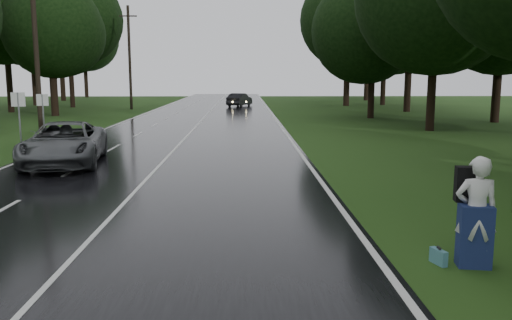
# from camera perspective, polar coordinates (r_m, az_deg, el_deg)

# --- Properties ---
(ground) EXTENTS (160.00, 160.00, 0.00)m
(ground) POSITION_cam_1_polar(r_m,az_deg,el_deg) (12.13, -17.09, -7.91)
(ground) COLOR #224213
(ground) RESTS_ON ground
(road) EXTENTS (12.00, 140.00, 0.04)m
(road) POSITION_cam_1_polar(r_m,az_deg,el_deg) (31.51, -7.30, 2.77)
(road) COLOR black
(road) RESTS_ON ground
(lane_center) EXTENTS (0.12, 140.00, 0.01)m
(lane_center) POSITION_cam_1_polar(r_m,az_deg,el_deg) (31.51, -7.30, 2.81)
(lane_center) COLOR silver
(lane_center) RESTS_ON road
(grey_car) EXTENTS (3.60, 6.28, 1.65)m
(grey_car) POSITION_cam_1_polar(r_m,az_deg,el_deg) (21.81, -20.08, 1.71)
(grey_car) COLOR #525557
(grey_car) RESTS_ON road
(far_car) EXTENTS (2.98, 4.77, 1.48)m
(far_car) POSITION_cam_1_polar(r_m,az_deg,el_deg) (59.96, -1.80, 6.55)
(far_car) COLOR black
(far_car) RESTS_ON road
(hitchhiker) EXTENTS (0.82, 0.76, 2.06)m
(hitchhiker) POSITION_cam_1_polar(r_m,az_deg,el_deg) (10.39, 22.70, -5.60)
(hitchhiker) COLOR silver
(hitchhiker) RESTS_ON ground
(suitcase) EXTENTS (0.23, 0.42, 0.29)m
(suitcase) POSITION_cam_1_polar(r_m,az_deg,el_deg) (10.49, 19.19, -9.89)
(suitcase) COLOR teal
(suitcase) RESTS_ON ground
(utility_pole_mid) EXTENTS (1.80, 0.28, 9.80)m
(utility_pole_mid) POSITION_cam_1_polar(r_m,az_deg,el_deg) (33.01, -22.24, 2.41)
(utility_pole_mid) COLOR black
(utility_pole_mid) RESTS_ON ground
(utility_pole_far) EXTENTS (1.80, 0.28, 10.55)m
(utility_pole_far) POSITION_cam_1_polar(r_m,az_deg,el_deg) (56.80, -13.36, 5.38)
(utility_pole_far) COLOR black
(utility_pole_far) RESTS_ON ground
(road_sign_a) EXTENTS (0.65, 0.10, 2.71)m
(road_sign_a) POSITION_cam_1_polar(r_m,az_deg,el_deg) (27.07, -24.09, 0.96)
(road_sign_a) COLOR white
(road_sign_a) RESTS_ON ground
(road_sign_b) EXTENTS (0.61, 0.10, 2.53)m
(road_sign_b) POSITION_cam_1_polar(r_m,az_deg,el_deg) (29.79, -21.92, 1.78)
(road_sign_b) COLOR white
(road_sign_b) RESTS_ON ground
(tree_left_e) EXTENTS (8.23, 8.23, 12.86)m
(tree_left_e) POSITION_cam_1_polar(r_m,az_deg,el_deg) (49.49, -20.94, 4.51)
(tree_left_e) COLOR black
(tree_left_e) RESTS_ON ground
(tree_left_f) EXTENTS (11.24, 11.24, 17.56)m
(tree_left_f) POSITION_cam_1_polar(r_m,az_deg,el_deg) (62.12, -19.25, 5.42)
(tree_left_f) COLOR black
(tree_left_f) RESTS_ON ground
(tree_right_d) EXTENTS (8.97, 8.97, 14.01)m
(tree_right_d) POSITION_cam_1_polar(r_m,az_deg,el_deg) (35.42, 18.31, 3.04)
(tree_right_d) COLOR black
(tree_right_d) RESTS_ON ground
(tree_right_e) EXTENTS (7.40, 7.40, 11.56)m
(tree_right_e) POSITION_cam_1_polar(r_m,az_deg,el_deg) (44.77, 12.31, 4.47)
(tree_right_e) COLOR black
(tree_right_e) RESTS_ON ground
(tree_right_f) EXTENTS (10.90, 10.90, 17.04)m
(tree_right_f) POSITION_cam_1_polar(r_m,az_deg,el_deg) (62.73, 9.74, 5.83)
(tree_right_f) COLOR black
(tree_right_f) RESTS_ON ground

